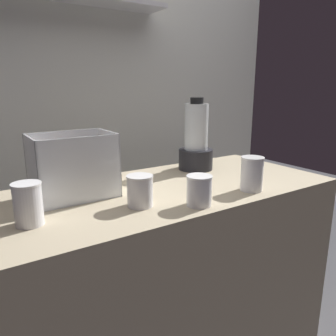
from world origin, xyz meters
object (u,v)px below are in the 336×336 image
object	(u,v)px
carrot_display_bin	(74,178)
juice_cup_orange_far_left	(28,207)
juice_cup_mango_left	(140,192)
juice_cup_carrot_middle	(199,192)
blender_pitcher	(196,142)
juice_cup_pomegranate_right	(252,176)

from	to	relation	value
carrot_display_bin	juice_cup_orange_far_left	xyz separation A→B (m)	(-0.20, -0.18, -0.02)
carrot_display_bin	juice_cup_mango_left	xyz separation A→B (m)	(0.16, -0.23, -0.02)
carrot_display_bin	juice_cup_carrot_middle	bearing A→B (deg)	-45.24
juice_cup_orange_far_left	juice_cup_carrot_middle	xyz separation A→B (m)	(0.53, -0.15, -0.01)
juice_cup_orange_far_left	juice_cup_carrot_middle	distance (m)	0.55
blender_pitcher	juice_cup_pomegranate_right	size ratio (longest dim) A/B	2.59
carrot_display_bin	juice_cup_orange_far_left	distance (m)	0.27
juice_cup_mango_left	juice_cup_pomegranate_right	xyz separation A→B (m)	(0.45, -0.09, 0.01)
juice_cup_mango_left	juice_cup_carrot_middle	xyz separation A→B (m)	(0.17, -0.11, -0.00)
carrot_display_bin	juice_cup_orange_far_left	bearing A→B (deg)	-137.01
juice_cup_orange_far_left	blender_pitcher	bearing A→B (deg)	17.56
carrot_display_bin	juice_cup_mango_left	world-z (taller)	carrot_display_bin
carrot_display_bin	juice_cup_pomegranate_right	bearing A→B (deg)	-27.25
blender_pitcher	juice_cup_carrot_middle	xyz separation A→B (m)	(-0.31, -0.41, -0.09)
juice_cup_orange_far_left	juice_cup_pomegranate_right	size ratio (longest dim) A/B	0.96
carrot_display_bin	juice_cup_carrot_middle	distance (m)	0.47
juice_cup_mango_left	juice_cup_carrot_middle	distance (m)	0.20
carrot_display_bin	juice_cup_mango_left	bearing A→B (deg)	-55.26
blender_pitcher	juice_cup_pomegranate_right	world-z (taller)	blender_pitcher
blender_pitcher	juice_cup_mango_left	distance (m)	0.58
blender_pitcher	juice_cup_orange_far_left	world-z (taller)	blender_pitcher
blender_pitcher	juice_cup_orange_far_left	xyz separation A→B (m)	(-0.84, -0.26, -0.08)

